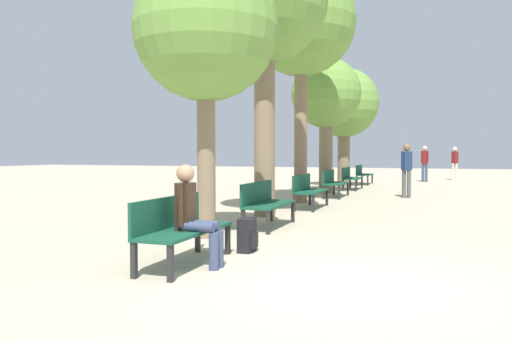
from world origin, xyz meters
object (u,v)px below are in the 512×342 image
bench_row_2 (308,189)px  tree_row_1 (265,4)px  tree_row_2 (301,23)px  pedestrian_mid (407,167)px  tree_row_4 (344,104)px  pedestrian_near (455,161)px  pedestrian_far (425,161)px  backpack (247,235)px  person_seated (194,212)px  tree_row_3 (326,95)px  bench_row_3 (333,181)px  tree_row_0 (206,31)px  bench_row_0 (179,225)px  bench_row_5 (363,173)px  bench_row_1 (265,201)px  bench_row_4 (350,177)px

bench_row_2 → tree_row_1: (-0.52, -1.78, 4.07)m
tree_row_1 → tree_row_2: bearing=90.0°
tree_row_2 → pedestrian_mid: 5.38m
tree_row_4 → pedestrian_near: size_ratio=2.87×
pedestrian_near → pedestrian_far: 2.46m
backpack → tree_row_2: bearing=98.6°
pedestrian_mid → person_seated: bearing=-100.4°
tree_row_3 → person_seated: (0.76, -11.28, -2.64)m
pedestrian_mid → bench_row_3: bearing=-166.9°
tree_row_1 → tree_row_3: tree_row_1 is taller
bench_row_3 → tree_row_4: tree_row_4 is taller
tree_row_0 → backpack: size_ratio=9.65×
tree_row_2 → pedestrian_far: (3.02, 11.41, -3.93)m
tree_row_0 → pedestrian_far: tree_row_0 is taller
tree_row_1 → backpack: tree_row_1 is taller
tree_row_3 → pedestrian_near: size_ratio=2.74×
bench_row_0 → person_seated: 0.30m
bench_row_0 → tree_row_0: 3.45m
pedestrian_far → pedestrian_near: bearing=55.9°
bench_row_2 → pedestrian_near: size_ratio=0.99×
pedestrian_mid → tree_row_3: bearing=162.2°
tree_row_4 → tree_row_3: bearing=-90.0°
tree_row_4 → backpack: tree_row_4 is taller
bench_row_5 → tree_row_3: 5.96m
tree_row_0 → tree_row_2: bearing=90.0°
bench_row_0 → pedestrian_mid: 10.60m
backpack → pedestrian_near: bearing=80.6°
bench_row_2 → bench_row_1: bearing=-90.0°
backpack → pedestrian_mid: 9.52m
tree_row_0 → pedestrian_near: tree_row_0 is taller
bench_row_4 → backpack: (0.52, -12.15, -0.26)m
tree_row_2 → tree_row_3: bearing=90.0°
bench_row_1 → bench_row_3: bearing=90.0°
bench_row_0 → bench_row_4: size_ratio=1.00×
tree_row_0 → backpack: (1.04, -0.87, -3.10)m
tree_row_1 → bench_row_4: bearing=86.4°
bench_row_5 → tree_row_3: (-0.52, -5.23, 2.81)m
bench_row_1 → bench_row_5: (0.00, 13.16, 0.00)m
bench_row_4 → backpack: bearing=-87.6°
bench_row_3 → tree_row_3: size_ratio=0.36×
pedestrian_far → person_seated: bearing=-96.7°
bench_row_0 → pedestrian_near: 21.68m
person_seated → pedestrian_near: 21.69m
tree_row_0 → tree_row_2: (0.00, 5.99, 1.57)m
bench_row_4 → tree_row_2: 6.91m
backpack → bench_row_5: bearing=91.9°
bench_row_0 → tree_row_2: (-0.52, 7.87, 4.41)m
tree_row_4 → pedestrian_far: (3.02, 4.56, -2.35)m
tree_row_4 → bench_row_1: bearing=-87.4°
bench_row_4 → tree_row_2: size_ratio=0.26×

